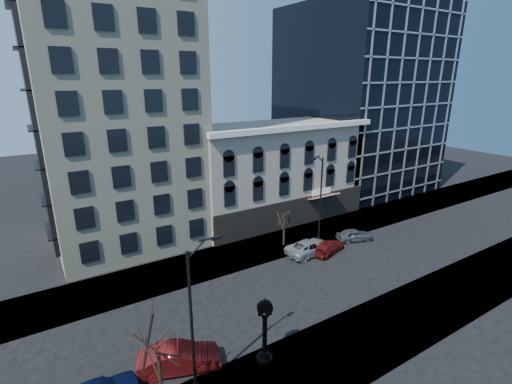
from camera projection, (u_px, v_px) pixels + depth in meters
ground at (261, 299)px, 30.93m from camera, size 160.00×160.00×0.00m
sidewalk_far at (218, 260)px, 37.39m from camera, size 160.00×6.00×0.12m
sidewalk_near at (327, 357)px, 24.44m from camera, size 160.00×6.00×0.12m
cream_tower at (110, 60)px, 37.33m from camera, size 15.90×15.40×42.50m
victorian_row at (273, 171)px, 48.07m from camera, size 22.60×11.19×12.50m
glass_office at (358, 101)px, 59.84m from camera, size 20.00×20.15×28.00m
street_clock at (265, 333)px, 23.51m from camera, size 1.05×1.05×4.63m
street_lamp_near at (200, 278)px, 20.07m from camera, size 2.46×0.77×9.60m
street_lamp_far at (319, 177)px, 38.73m from camera, size 2.51×1.15×10.11m
bare_tree_near at (157, 338)px, 18.30m from camera, size 4.10×4.10×7.03m
bare_tree_far at (284, 214)px, 39.61m from camera, size 2.76×2.76×4.74m
car_near_b at (179, 358)px, 23.31m from camera, size 5.44×3.39×1.69m
car_far_a at (310, 247)px, 38.62m from camera, size 5.54×2.73×1.51m
car_far_b at (328, 247)px, 38.93m from camera, size 4.78×3.00×1.29m
car_far_c at (355, 235)px, 41.76m from camera, size 4.40×2.88×1.39m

